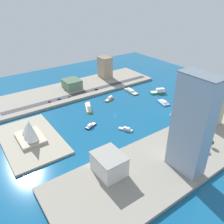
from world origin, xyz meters
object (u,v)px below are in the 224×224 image
object	(u,v)px
hotel_broad_white	(109,164)
office_block_beige	(209,104)
sedan_silver	(69,96)
traffic_light_waterfront	(93,89)
patrol_launch_navy	(91,126)
water_taxi_orange	(109,99)
yacht_sleek_gray	(126,129)
ferry_green_doubledeck	(159,91)
barge_flat_brown	(131,91)
suv_black	(96,89)
opera_landmark	(29,132)
apartment_midrise_tan	(105,67)
hatchback_blue	(59,99)
tower_tall_glass	(192,126)
ferry_white_commuter	(177,112)
catamaran_blue	(163,102)
pickup_red	(49,101)
ferry_yellow_fast	(88,107)
terminal_long_green	(72,84)

from	to	relation	value
hotel_broad_white	office_block_beige	bearing A→B (deg)	-88.27
sedan_silver	traffic_light_waterfront	distance (m)	36.06
patrol_launch_navy	water_taxi_orange	xyz separation A→B (m)	(44.59, -56.04, 0.22)
yacht_sleek_gray	ferry_green_doubledeck	distance (m)	112.01
barge_flat_brown	traffic_light_waterfront	size ratio (longest dim) A/B	4.33
barge_flat_brown	suv_black	xyz separation A→B (m)	(29.42, 41.80, 2.82)
ferry_green_doubledeck	office_block_beige	xyz separation A→B (m)	(-89.60, 17.20, 20.73)
office_block_beige	opera_landmark	size ratio (longest dim) A/B	1.22
apartment_midrise_tan	opera_landmark	size ratio (longest dim) A/B	1.00
water_taxi_orange	hatchback_blue	world-z (taller)	hatchback_blue
tower_tall_glass	apartment_midrise_tan	world-z (taller)	tower_tall_glass
traffic_light_waterfront	opera_landmark	world-z (taller)	opera_landmark
ferry_white_commuter	sedan_silver	xyz separation A→B (m)	(114.68, 89.05, 1.71)
ferry_green_doubledeck	barge_flat_brown	xyz separation A→B (m)	(27.17, 30.27, -1.39)
catamaran_blue	hatchback_blue	size ratio (longest dim) A/B	4.16
tower_tall_glass	traffic_light_waterfront	size ratio (longest dim) A/B	12.54
pickup_red	ferry_green_doubledeck	bearing A→B (deg)	-111.96
barge_flat_brown	traffic_light_waterfront	xyz separation A→B (m)	(26.45, 49.27, 6.20)
ferry_yellow_fast	barge_flat_brown	bearing A→B (deg)	-82.32
yacht_sleek_gray	sedan_silver	size ratio (longest dim) A/B	3.23
patrol_launch_navy	pickup_red	bearing A→B (deg)	11.38
catamaran_blue	patrol_launch_navy	world-z (taller)	catamaran_blue
opera_landmark	apartment_midrise_tan	bearing A→B (deg)	-56.41
ferry_green_doubledeck	apartment_midrise_tan	bearing A→B (deg)	16.89
water_taxi_orange	office_block_beige	xyz separation A→B (m)	(-112.71, -54.39, 21.93)
ferry_green_doubledeck	ferry_white_commuter	bearing A→B (deg)	155.38
yacht_sleek_gray	opera_landmark	world-z (taller)	opera_landmark
ferry_white_commuter	office_block_beige	world-z (taller)	office_block_beige
hatchback_blue	pickup_red	distance (m)	13.56
office_block_beige	ferry_yellow_fast	bearing A→B (deg)	40.65
ferry_white_commuter	pickup_red	distance (m)	164.38
patrol_launch_navy	hotel_broad_white	bearing A→B (deg)	160.74
water_taxi_orange	ferry_green_doubledeck	bearing A→B (deg)	-107.89
office_block_beige	hotel_broad_white	distance (m)	136.20
hotel_broad_white	hatchback_blue	size ratio (longest dim) A/B	5.36
ferry_green_doubledeck	hotel_broad_white	distance (m)	179.51
ferry_white_commuter	opera_landmark	bearing A→B (deg)	73.97
barge_flat_brown	pickup_red	bearing A→B (deg)	74.83
office_block_beige	suv_black	xyz separation A→B (m)	(146.19, 54.87, -19.30)
terminal_long_green	patrol_launch_navy	bearing A→B (deg)	163.89
yacht_sleek_gray	sedan_silver	xyz separation A→B (m)	(106.99, 14.72, 2.72)
ferry_white_commuter	hatchback_blue	distance (m)	154.91
terminal_long_green	traffic_light_waterfront	size ratio (longest dim) A/B	4.12
ferry_white_commuter	tower_tall_glass	size ratio (longest dim) A/B	0.34
barge_flat_brown	office_block_beige	bearing A→B (deg)	-173.61
catamaran_blue	suv_black	size ratio (longest dim) A/B	4.57
water_taxi_orange	sedan_silver	xyz separation A→B (m)	(34.45, 43.63, 2.54)
ferry_white_commuter	tower_tall_glass	distance (m)	108.43
patrol_launch_navy	sedan_silver	world-z (taller)	sedan_silver
patrol_launch_navy	barge_flat_brown	distance (m)	108.83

